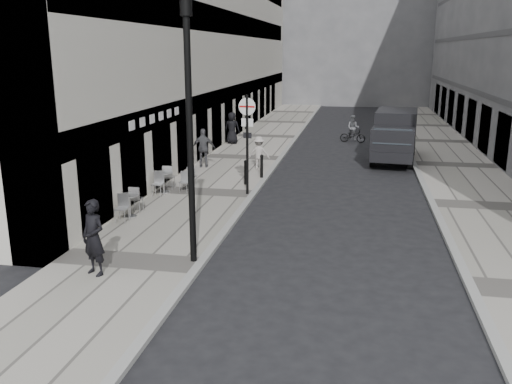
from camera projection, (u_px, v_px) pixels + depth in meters
ground at (163, 316)px, 12.07m from camera, size 120.00×120.00×0.00m
sidewalk at (243, 158)px, 29.52m from camera, size 4.00×60.00×0.12m
far_sidewalk at (455, 166)px, 27.54m from camera, size 4.00×60.00×0.12m
building_far at (341, 3)px, 62.25m from camera, size 24.00×16.00×22.00m
walking_man at (94, 238)px, 13.78m from camera, size 0.86×0.73×1.99m
sign_post at (247, 132)px, 21.24m from camera, size 0.68×0.13×3.96m
lamppost at (189, 123)px, 13.97m from camera, size 0.31×0.31×6.81m
bollard_near at (246, 173)px, 23.32m from camera, size 0.13×0.13×0.99m
bollard_far at (262, 167)px, 24.57m from camera, size 0.13×0.13×1.00m
panel_van at (395, 133)px, 28.70m from camera, size 2.66×5.80×2.64m
cyclist at (353, 132)px, 34.71m from camera, size 1.68×0.79×1.74m
pedestrian_a at (204, 148)px, 26.67m from camera, size 1.19×0.69×1.91m
pedestrian_b at (259, 153)px, 26.25m from camera, size 1.08×0.67×1.60m
pedestrian_c at (232, 128)px, 33.50m from camera, size 0.97×0.64×1.95m
cafe_table_near at (129, 203)px, 18.75m from camera, size 0.73×1.65×0.94m
cafe_table_mid at (164, 180)px, 21.99m from camera, size 0.77×1.75×0.99m
cafe_table_far at (188, 179)px, 22.58m from camera, size 0.65×1.46×0.83m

